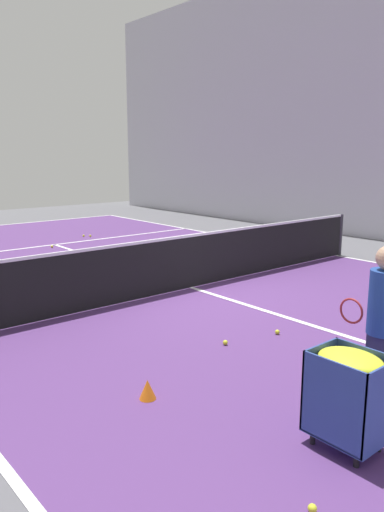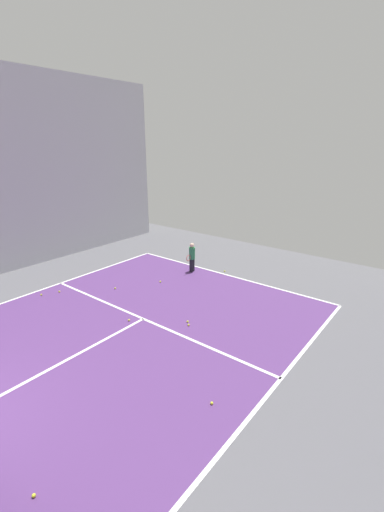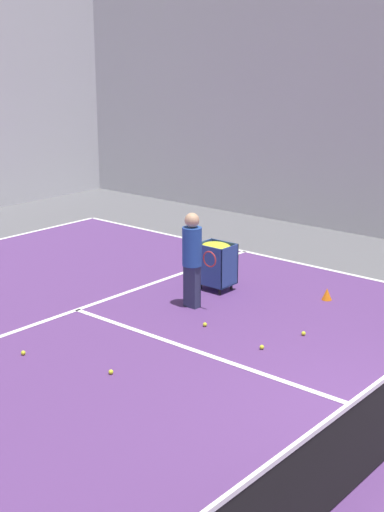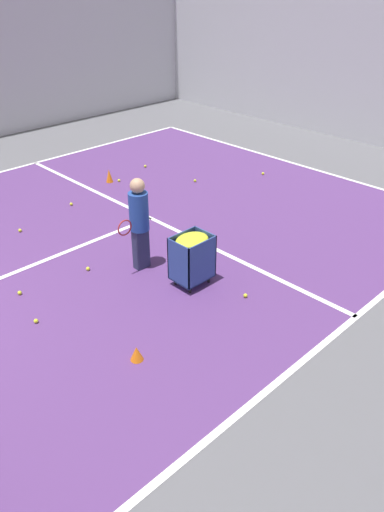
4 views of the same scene
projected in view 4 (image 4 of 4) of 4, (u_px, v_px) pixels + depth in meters
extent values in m
cube|color=white|center=(290.00, 162.00, 13.73)|extent=(9.76, 0.10, 0.00)
cube|color=white|center=(151.00, 218.00, 10.67)|extent=(9.76, 0.10, 0.00)
cube|color=#2D3351|center=(141.00, 248.00, 8.76)|extent=(0.16, 0.27, 0.76)
cylinder|color=#234799|center=(139.00, 211.00, 8.40)|extent=(0.34, 0.34, 0.67)
sphere|color=tan|center=(137.00, 186.00, 8.17)|extent=(0.25, 0.25, 0.25)
torus|color=#B22D2D|center=(125.00, 228.00, 8.24)|extent=(0.03, 0.28, 0.28)
cube|color=#2D478C|center=(192.00, 276.00, 8.42)|extent=(0.51, 0.64, 0.02)
cube|color=#2D478C|center=(178.00, 264.00, 8.04)|extent=(0.51, 0.02, 0.75)
cube|color=#2D478C|center=(205.00, 251.00, 8.42)|extent=(0.51, 0.02, 0.75)
cube|color=#2D478C|center=(182.00, 252.00, 8.38)|extent=(0.02, 0.64, 0.75)
cube|color=#2D478C|center=(203.00, 263.00, 8.08)|extent=(0.02, 0.64, 0.75)
ellipsoid|color=yellow|center=(192.00, 240.00, 8.07)|extent=(0.47, 0.60, 0.16)
cylinder|color=black|center=(175.00, 281.00, 8.43)|extent=(0.05, 0.05, 0.13)
cylinder|color=black|center=(190.00, 289.00, 8.21)|extent=(0.05, 0.05, 0.13)
cylinder|color=black|center=(194.00, 271.00, 8.70)|extent=(0.05, 0.05, 0.13)
cylinder|color=black|center=(209.00, 279.00, 8.48)|extent=(0.05, 0.05, 0.13)
cone|color=orange|center=(109.00, 176.00, 12.39)|extent=(0.17, 0.17, 0.33)
cone|color=orange|center=(137.00, 353.00, 6.78)|extent=(0.18, 0.18, 0.22)
sphere|color=yellow|center=(20.00, 293.00, 8.17)|extent=(0.07, 0.07, 0.07)
sphere|color=yellow|center=(88.00, 269.00, 8.82)|extent=(0.07, 0.07, 0.07)
sphere|color=yellow|center=(263.00, 174.00, 12.89)|extent=(0.07, 0.07, 0.07)
sphere|color=yellow|center=(20.00, 230.00, 10.11)|extent=(0.07, 0.07, 0.07)
sphere|color=yellow|center=(71.00, 204.00, 11.23)|extent=(0.07, 0.07, 0.07)
sphere|color=yellow|center=(36.00, 321.00, 7.52)|extent=(0.07, 0.07, 0.07)
sphere|color=yellow|center=(195.00, 181.00, 12.46)|extent=(0.07, 0.07, 0.07)
sphere|color=yellow|center=(245.00, 295.00, 8.10)|extent=(0.07, 0.07, 0.07)
sphere|color=yellow|center=(145.00, 166.00, 13.37)|extent=(0.07, 0.07, 0.07)
sphere|color=yellow|center=(119.00, 180.00, 12.47)|extent=(0.07, 0.07, 0.07)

